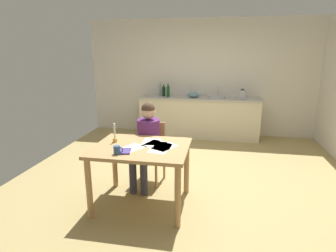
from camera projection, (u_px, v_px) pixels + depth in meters
name	position (u px, v px, depth m)	size (l,w,h in m)	color
ground_plane	(187.00, 179.00, 4.29)	(5.20, 5.20, 0.04)	tan
wall_back	(201.00, 78.00, 6.42)	(5.20, 0.12, 2.60)	silver
kitchen_counter	(199.00, 117.00, 6.30)	(2.65, 0.64, 0.90)	beige
dining_table	(141.00, 156.00, 3.39)	(1.14, 0.92, 0.77)	tan
chair_at_table	(151.00, 149.00, 4.11)	(0.45, 0.45, 0.87)	tan
person_seated	(147.00, 139.00, 3.92)	(0.38, 0.62, 1.19)	#592666
coffee_mug	(117.00, 150.00, 3.09)	(0.11, 0.07, 0.10)	#33598C
candlestick	(115.00, 137.00, 3.51)	(0.06, 0.06, 0.24)	gold
book_magazine	(124.00, 151.00, 3.17)	(0.15, 0.19, 0.02)	#48387D
paper_letter	(132.00, 148.00, 3.30)	(0.21, 0.30, 0.00)	white
paper_bill	(163.00, 146.00, 3.38)	(0.21, 0.30, 0.00)	white
paper_envelope	(154.00, 144.00, 3.45)	(0.21, 0.30, 0.00)	white
paper_receipt	(160.00, 149.00, 3.26)	(0.21, 0.30, 0.00)	white
paper_notice	(152.00, 142.00, 3.53)	(0.21, 0.30, 0.00)	white
paper_flyer	(164.00, 147.00, 3.33)	(0.21, 0.30, 0.00)	white
sink_unit	(217.00, 97.00, 6.11)	(0.36, 0.36, 0.24)	#B2B7BC
bottle_oil	(160.00, 90.00, 6.39)	(0.07, 0.07, 0.30)	#8C999E
bottle_vinegar	(164.00, 91.00, 6.33)	(0.08, 0.08, 0.26)	black
bottle_wine_red	(168.00, 91.00, 6.22)	(0.07, 0.07, 0.29)	#194C23
mixing_bowl	(194.00, 95.00, 6.17)	(0.25, 0.25, 0.11)	#668C99
stovetop_kettle	(242.00, 94.00, 5.99)	(0.18, 0.18, 0.22)	#B7BABF
wine_glass_near_sink	(202.00, 92.00, 6.29)	(0.07, 0.07, 0.15)	silver
wine_glass_by_kettle	(198.00, 91.00, 6.30)	(0.07, 0.07, 0.15)	silver
wine_glass_back_left	(192.00, 91.00, 6.33)	(0.07, 0.07, 0.15)	silver
wine_glass_back_right	(187.00, 91.00, 6.35)	(0.07, 0.07, 0.15)	silver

